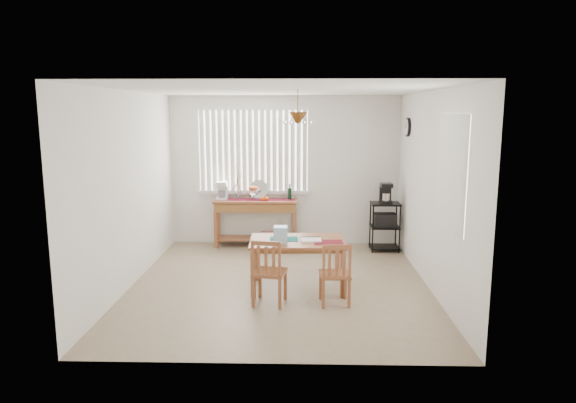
{
  "coord_description": "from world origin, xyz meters",
  "views": [
    {
      "loc": [
        0.29,
        -6.71,
        2.33
      ],
      "look_at": [
        0.1,
        0.55,
        1.05
      ],
      "focal_mm": 32.0,
      "sensor_mm": 36.0,
      "label": 1
    }
  ],
  "objects_px": {
    "dining_table": "(297,246)",
    "chair_right": "(335,274)",
    "wire_cart": "(385,222)",
    "chair_left": "(269,272)",
    "sideboard": "(256,211)",
    "cart_items": "(386,194)"
  },
  "relations": [
    {
      "from": "cart_items",
      "to": "chair_right",
      "type": "xyz_separation_m",
      "value": [
        -0.99,
        -2.52,
        -0.59
      ]
    },
    {
      "from": "sideboard",
      "to": "cart_items",
      "type": "distance_m",
      "value": 2.23
    },
    {
      "from": "sideboard",
      "to": "chair_right",
      "type": "xyz_separation_m",
      "value": [
        1.2,
        -2.76,
        -0.23
      ]
    },
    {
      "from": "sideboard",
      "to": "cart_items",
      "type": "bearing_deg",
      "value": -6.25
    },
    {
      "from": "wire_cart",
      "to": "chair_left",
      "type": "bearing_deg",
      "value": -125.44
    },
    {
      "from": "sideboard",
      "to": "chair_right",
      "type": "distance_m",
      "value": 3.02
    },
    {
      "from": "sideboard",
      "to": "wire_cart",
      "type": "bearing_deg",
      "value": -6.47
    },
    {
      "from": "wire_cart",
      "to": "dining_table",
      "type": "relative_size",
      "value": 0.65
    },
    {
      "from": "chair_right",
      "to": "wire_cart",
      "type": "bearing_deg",
      "value": 68.41
    },
    {
      "from": "dining_table",
      "to": "chair_right",
      "type": "distance_m",
      "value": 0.76
    },
    {
      "from": "sideboard",
      "to": "wire_cart",
      "type": "distance_m",
      "value": 2.21
    },
    {
      "from": "cart_items",
      "to": "dining_table",
      "type": "distance_m",
      "value": 2.47
    },
    {
      "from": "sideboard",
      "to": "chair_left",
      "type": "xyz_separation_m",
      "value": [
        0.39,
        -2.78,
        -0.21
      ]
    },
    {
      "from": "wire_cart",
      "to": "dining_table",
      "type": "bearing_deg",
      "value": -126.9
    },
    {
      "from": "wire_cart",
      "to": "cart_items",
      "type": "distance_m",
      "value": 0.48
    },
    {
      "from": "sideboard",
      "to": "chair_left",
      "type": "bearing_deg",
      "value": -81.94
    },
    {
      "from": "chair_left",
      "to": "dining_table",
      "type": "bearing_deg",
      "value": 59.8
    },
    {
      "from": "chair_right",
      "to": "chair_left",
      "type": "bearing_deg",
      "value": -179.03
    },
    {
      "from": "sideboard",
      "to": "dining_table",
      "type": "relative_size",
      "value": 1.15
    },
    {
      "from": "chair_left",
      "to": "chair_right",
      "type": "xyz_separation_m",
      "value": [
        0.8,
        0.01,
        -0.02
      ]
    },
    {
      "from": "dining_table",
      "to": "chair_left",
      "type": "distance_m",
      "value": 0.7
    },
    {
      "from": "wire_cart",
      "to": "chair_left",
      "type": "distance_m",
      "value": 3.1
    }
  ]
}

